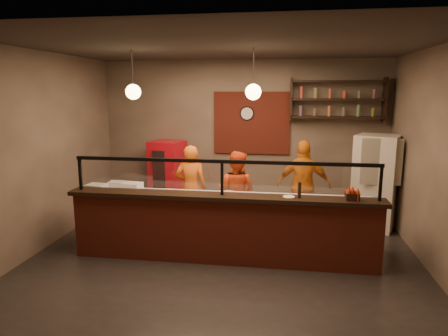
% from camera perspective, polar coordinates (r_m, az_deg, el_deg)
% --- Properties ---
extents(floor, '(6.00, 6.00, 0.00)m').
position_cam_1_polar(floor, '(6.52, 0.15, -12.21)').
color(floor, black).
rests_on(floor, ground).
extents(ceiling, '(6.00, 6.00, 0.00)m').
position_cam_1_polar(ceiling, '(6.03, 0.17, 17.00)').
color(ceiling, '#362F2A').
rests_on(ceiling, wall_back).
extents(wall_back, '(6.00, 0.00, 6.00)m').
position_cam_1_polar(wall_back, '(8.53, 2.63, 4.46)').
color(wall_back, '#786958').
rests_on(wall_back, floor).
extents(wall_left, '(0.00, 5.00, 5.00)m').
position_cam_1_polar(wall_left, '(7.15, -24.38, 2.22)').
color(wall_left, '#786958').
rests_on(wall_left, floor).
extents(wall_right, '(0.00, 5.00, 5.00)m').
position_cam_1_polar(wall_right, '(6.37, 27.92, 0.95)').
color(wall_right, '#786958').
rests_on(wall_right, floor).
extents(wall_front, '(6.00, 0.00, 6.00)m').
position_cam_1_polar(wall_front, '(3.67, -5.58, -4.39)').
color(wall_front, '#786958').
rests_on(wall_front, floor).
extents(brick_patch, '(1.60, 0.04, 1.30)m').
position_cam_1_polar(brick_patch, '(8.45, 3.98, 6.43)').
color(brick_patch, maroon).
rests_on(brick_patch, wall_back).
extents(service_counter, '(4.60, 0.25, 1.00)m').
position_cam_1_polar(service_counter, '(6.06, -0.27, -8.97)').
color(service_counter, maroon).
rests_on(service_counter, floor).
extents(counter_ledge, '(4.70, 0.37, 0.06)m').
position_cam_1_polar(counter_ledge, '(5.90, -0.27, -4.13)').
color(counter_ledge, black).
rests_on(counter_ledge, service_counter).
extents(worktop_cabinet, '(4.60, 0.75, 0.85)m').
position_cam_1_polar(worktop_cabinet, '(6.55, 0.41, -8.11)').
color(worktop_cabinet, gray).
rests_on(worktop_cabinet, floor).
extents(worktop, '(4.60, 0.75, 0.05)m').
position_cam_1_polar(worktop, '(6.42, 0.42, -4.31)').
color(worktop, silver).
rests_on(worktop, worktop_cabinet).
extents(sneeze_guard, '(4.50, 0.05, 0.52)m').
position_cam_1_polar(sneeze_guard, '(5.82, -0.28, -0.89)').
color(sneeze_guard, white).
rests_on(sneeze_guard, counter_ledge).
extents(wall_shelving, '(1.84, 0.28, 0.85)m').
position_cam_1_polar(wall_shelving, '(8.31, 15.86, 9.42)').
color(wall_shelving, black).
rests_on(wall_shelving, wall_back).
extents(wall_clock, '(0.30, 0.04, 0.30)m').
position_cam_1_polar(wall_clock, '(8.44, 3.31, 7.79)').
color(wall_clock, black).
rests_on(wall_clock, wall_back).
extents(pendant_left, '(0.24, 0.24, 0.77)m').
position_cam_1_polar(pendant_left, '(6.57, -12.84, 10.57)').
color(pendant_left, black).
rests_on(pendant_left, ceiling).
extents(pendant_right, '(0.24, 0.24, 0.77)m').
position_cam_1_polar(pendant_right, '(6.15, 4.20, 10.80)').
color(pendant_right, black).
rests_on(pendant_right, ceiling).
extents(cook_left, '(0.62, 0.44, 1.60)m').
position_cam_1_polar(cook_left, '(7.45, -4.75, -2.81)').
color(cook_left, orange).
rests_on(cook_left, floor).
extents(cook_mid, '(0.88, 0.79, 1.51)m').
position_cam_1_polar(cook_mid, '(7.25, 1.77, -3.49)').
color(cook_mid, '#DF4315').
rests_on(cook_mid, floor).
extents(cook_right, '(0.99, 0.42, 1.68)m').
position_cam_1_polar(cook_right, '(7.54, 11.30, -2.46)').
color(cook_right, orange).
rests_on(cook_right, floor).
extents(fridge, '(0.95, 0.93, 1.77)m').
position_cam_1_polar(fridge, '(8.00, 20.81, -1.88)').
color(fridge, beige).
rests_on(fridge, floor).
extents(red_cooler, '(0.77, 0.73, 1.53)m').
position_cam_1_polar(red_cooler, '(8.63, -8.02, -1.20)').
color(red_cooler, red).
rests_on(red_cooler, floor).
extents(pizza_dough, '(0.53, 0.53, 0.01)m').
position_cam_1_polar(pizza_dough, '(6.51, 0.33, -3.81)').
color(pizza_dough, beige).
rests_on(pizza_dough, worktop).
extents(prep_tub_a, '(0.33, 0.28, 0.15)m').
position_cam_1_polar(prep_tub_a, '(6.88, -12.98, -2.69)').
color(prep_tub_a, white).
rests_on(prep_tub_a, worktop).
extents(prep_tub_b, '(0.28, 0.24, 0.13)m').
position_cam_1_polar(prep_tub_b, '(7.12, -15.02, -2.39)').
color(prep_tub_b, silver).
rests_on(prep_tub_b, worktop).
extents(prep_tub_c, '(0.34, 0.29, 0.16)m').
position_cam_1_polar(prep_tub_c, '(6.89, -17.77, -2.88)').
color(prep_tub_c, silver).
rests_on(prep_tub_c, worktop).
extents(rolling_pin, '(0.36, 0.09, 0.06)m').
position_cam_1_polar(rolling_pin, '(6.55, -7.13, -3.58)').
color(rolling_pin, yellow).
rests_on(rolling_pin, worktop).
extents(condiment_caddy, '(0.19, 0.15, 0.10)m').
position_cam_1_polar(condiment_caddy, '(5.89, 17.85, -3.88)').
color(condiment_caddy, black).
rests_on(condiment_caddy, counter_ledge).
extents(pepper_mill, '(0.06, 0.06, 0.23)m').
position_cam_1_polar(pepper_mill, '(5.81, 10.72, -3.11)').
color(pepper_mill, black).
rests_on(pepper_mill, counter_ledge).
extents(small_plate, '(0.19, 0.19, 0.01)m').
position_cam_1_polar(small_plate, '(5.84, 9.24, -4.08)').
color(small_plate, silver).
rests_on(small_plate, counter_ledge).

